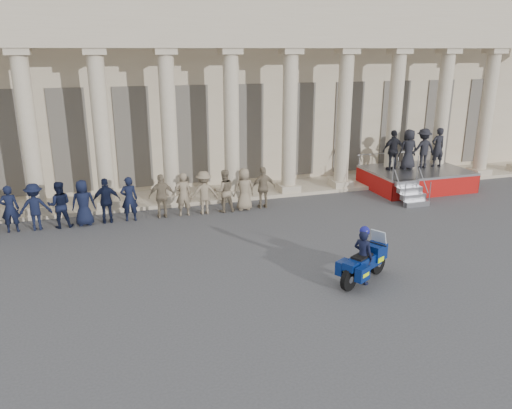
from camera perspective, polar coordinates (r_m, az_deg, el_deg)
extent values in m
plane|color=#3D3D3F|center=(14.26, 0.60, -8.63)|extent=(90.00, 90.00, 0.00)
cube|color=tan|center=(27.53, -9.41, 13.46)|extent=(40.00, 10.00, 9.00)
cube|color=tan|center=(22.24, -6.48, 1.10)|extent=(40.00, 2.60, 0.15)
cube|color=tan|center=(20.59, -6.68, 18.73)|extent=(35.80, 1.00, 1.00)
cube|color=tan|center=(20.65, -6.79, 21.78)|extent=(35.80, 1.00, 1.20)
cube|color=tan|center=(21.19, -23.55, -0.45)|extent=(0.90, 0.90, 0.30)
cylinder|color=tan|center=(20.56, -24.53, 7.40)|extent=(0.64, 0.64, 5.60)
cube|color=tan|center=(20.34, -25.59, 15.50)|extent=(0.85, 0.85, 0.24)
cube|color=tan|center=(21.04, -16.52, 0.18)|extent=(0.90, 0.90, 0.30)
cylinder|color=tan|center=(20.41, -17.23, 8.12)|extent=(0.64, 0.64, 5.60)
cube|color=tan|center=(20.19, -17.99, 16.31)|extent=(0.85, 0.85, 0.24)
cube|color=tan|center=(21.21, -9.51, 0.81)|extent=(0.90, 0.90, 0.30)
cylinder|color=tan|center=(20.58, -9.92, 8.70)|extent=(0.64, 0.64, 5.60)
cube|color=tan|center=(20.37, -10.36, 16.85)|extent=(0.85, 0.85, 0.24)
cube|color=tan|center=(21.70, -2.71, 1.41)|extent=(0.90, 0.90, 0.30)
cylinder|color=tan|center=(21.08, -2.83, 9.14)|extent=(0.64, 0.64, 5.60)
cube|color=tan|center=(20.87, -2.95, 17.10)|extent=(0.85, 0.85, 0.24)
cube|color=tan|center=(22.48, 3.71, 1.95)|extent=(0.90, 0.90, 0.30)
cylinder|color=tan|center=(21.88, 3.86, 9.42)|extent=(0.64, 0.64, 5.60)
cube|color=tan|center=(21.68, 4.02, 17.09)|extent=(0.85, 0.85, 0.24)
cube|color=tan|center=(23.52, 9.63, 2.43)|extent=(0.90, 0.90, 0.30)
cylinder|color=tan|center=(22.95, 10.00, 9.57)|extent=(0.64, 0.64, 5.60)
cube|color=tan|center=(22.76, 10.40, 16.87)|extent=(0.85, 0.85, 0.24)
cube|color=tan|center=(24.79, 15.00, 2.85)|extent=(0.90, 0.90, 0.30)
cylinder|color=tan|center=(24.25, 15.55, 9.61)|extent=(0.64, 0.64, 5.60)
cube|color=tan|center=(24.07, 16.13, 16.50)|extent=(0.85, 0.85, 0.24)
cube|color=tan|center=(26.26, 19.82, 3.20)|extent=(0.90, 0.90, 0.30)
cylinder|color=tan|center=(25.75, 20.49, 9.57)|extent=(0.64, 0.64, 5.60)
cube|color=tan|center=(25.58, 21.20, 16.05)|extent=(0.85, 0.85, 0.24)
cube|color=tan|center=(27.89, 24.10, 3.49)|extent=(0.90, 0.90, 0.30)
cylinder|color=tan|center=(27.42, 24.86, 9.48)|extent=(0.64, 0.64, 5.60)
cube|color=tan|center=(27.25, 25.65, 15.54)|extent=(0.85, 0.85, 0.24)
cube|color=black|center=(22.83, -27.02, 6.13)|extent=(1.30, 0.12, 4.20)
cube|color=black|center=(22.54, -20.49, 6.80)|extent=(1.30, 0.12, 4.20)
cube|color=black|center=(22.55, -13.85, 7.40)|extent=(1.30, 0.12, 4.20)
cube|color=black|center=(22.86, -7.30, 7.89)|extent=(1.30, 0.12, 4.20)
cube|color=black|center=(23.46, -0.98, 8.26)|extent=(1.30, 0.12, 4.20)
cube|color=black|center=(24.32, 4.97, 8.52)|extent=(1.30, 0.12, 4.20)
cube|color=black|center=(25.42, 10.46, 8.68)|extent=(1.30, 0.12, 4.20)
cube|color=black|center=(26.73, 15.46, 8.76)|extent=(1.30, 0.12, 4.20)
cube|color=black|center=(28.21, 19.96, 8.77)|extent=(1.30, 0.12, 4.20)
cube|color=black|center=(29.85, 23.99, 8.74)|extent=(1.30, 0.12, 4.20)
imported|color=black|center=(19.61, -26.31, -0.46)|extent=(0.63, 0.41, 1.72)
imported|color=black|center=(19.49, -23.94, -0.24)|extent=(1.11, 0.64, 1.72)
imported|color=black|center=(19.41, -21.54, -0.03)|extent=(0.84, 0.65, 1.72)
imported|color=black|center=(19.36, -19.13, 0.19)|extent=(0.84, 0.55, 1.72)
imported|color=black|center=(19.34, -16.71, 0.41)|extent=(1.01, 0.42, 1.72)
imported|color=black|center=(19.36, -14.29, 0.63)|extent=(0.63, 0.41, 1.72)
imported|color=#7F6F58|center=(19.45, -10.70, 0.95)|extent=(1.01, 0.42, 1.72)
imported|color=#7F6F58|center=(19.56, -8.32, 1.16)|extent=(0.63, 0.41, 1.72)
imported|color=#7F6F58|center=(19.70, -5.97, 1.36)|extent=(1.11, 0.64, 1.72)
imported|color=#7F6F58|center=(19.87, -3.65, 1.56)|extent=(0.84, 0.65, 1.72)
imported|color=#7F6F58|center=(20.07, -1.37, 1.76)|extent=(0.84, 0.55, 1.72)
imported|color=#7F6F58|center=(20.31, 0.86, 1.95)|extent=(1.01, 0.42, 1.72)
cube|color=gray|center=(24.45, 17.87, 3.76)|extent=(4.50, 3.21, 0.10)
cube|color=#990E0C|center=(23.33, 19.97, 1.76)|extent=(4.50, 0.04, 0.81)
cube|color=#990E0C|center=(23.36, 13.28, 2.37)|extent=(0.04, 3.21, 0.81)
cube|color=#990E0C|center=(25.89, 21.82, 3.03)|extent=(0.04, 3.21, 0.81)
cube|color=gray|center=(21.74, 17.87, 0.08)|extent=(1.10, 0.28, 0.23)
cube|color=gray|center=(21.89, 17.51, 0.86)|extent=(1.10, 0.28, 0.23)
cube|color=gray|center=(22.05, 17.15, 1.62)|extent=(1.10, 0.28, 0.23)
cube|color=gray|center=(22.22, 16.80, 2.38)|extent=(1.10, 0.28, 0.23)
cylinder|color=gray|center=(25.59, 16.00, 5.76)|extent=(4.50, 0.04, 0.04)
imported|color=black|center=(23.75, 15.42, 5.99)|extent=(1.08, 0.45, 1.85)
imported|color=black|center=(24.19, 17.03, 6.06)|extent=(0.90, 0.59, 1.85)
imported|color=black|center=(24.64, 18.57, 6.11)|extent=(1.19, 0.69, 1.85)
imported|color=black|center=(25.12, 20.07, 6.16)|extent=(0.67, 0.44, 1.85)
cylinder|color=black|center=(14.95, 13.71, -6.53)|extent=(0.63, 0.43, 0.64)
cylinder|color=black|center=(13.80, 10.58, -8.40)|extent=(0.63, 0.43, 0.64)
cube|color=navy|center=(14.29, 12.39, -6.34)|extent=(1.18, 0.90, 0.37)
cube|color=navy|center=(14.62, 13.44, -5.19)|extent=(0.71, 0.70, 0.44)
cube|color=silver|center=(14.71, 13.38, -6.00)|extent=(0.33, 0.36, 0.12)
cube|color=#B2BFCC|center=(14.64, 13.87, -3.80)|extent=(0.39, 0.49, 0.52)
cube|color=black|center=(14.06, 12.02, -5.85)|extent=(0.72, 0.60, 0.10)
cube|color=navy|center=(13.69, 10.78, -6.97)|extent=(0.46, 0.45, 0.21)
cube|color=navy|center=(13.68, 12.07, -7.75)|extent=(0.49, 0.40, 0.39)
cube|color=#D0FF0D|center=(13.68, 12.07, -7.75)|extent=(0.37, 0.35, 0.10)
cube|color=navy|center=(13.98, 9.89, -7.05)|extent=(0.49, 0.40, 0.39)
cube|color=#D0FF0D|center=(13.98, 9.89, -7.05)|extent=(0.37, 0.35, 0.10)
cylinder|color=silver|center=(14.15, 10.44, -7.85)|extent=(0.56, 0.37, 0.10)
cylinder|color=black|center=(14.54, 13.51, -4.34)|extent=(0.36, 0.62, 0.04)
imported|color=black|center=(14.10, 12.12, -5.82)|extent=(0.61, 0.69, 1.59)
sphere|color=navy|center=(13.83, 12.31, -2.98)|extent=(0.28, 0.28, 0.28)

